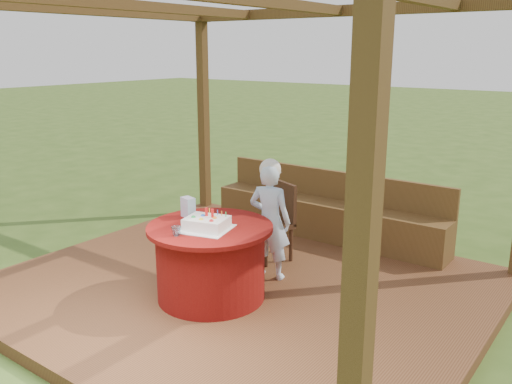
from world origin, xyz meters
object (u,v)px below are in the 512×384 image
(table, at_px, (211,261))
(birthday_cake, at_px, (207,223))
(gift_bag, at_px, (188,207))
(bench, at_px, (327,216))
(elderly_woman, at_px, (270,218))
(drinking_glass, at_px, (176,231))
(chair, at_px, (276,218))

(table, relative_size, birthday_cake, 2.30)
(gift_bag, bearing_deg, birthday_cake, -8.78)
(bench, xyz_separation_m, elderly_woman, (0.13, -1.42, 0.36))
(birthday_cake, xyz_separation_m, drinking_glass, (-0.10, -0.28, -0.02))
(bench, relative_size, table, 2.62)
(elderly_woman, height_order, birthday_cake, elderly_woman)
(gift_bag, bearing_deg, chair, 91.48)
(table, distance_m, chair, 1.17)
(chair, bearing_deg, drinking_glass, -89.38)
(chair, height_order, drinking_glass, chair)
(elderly_woman, xyz_separation_m, birthday_cake, (-0.12, -0.80, 0.13))
(bench, xyz_separation_m, gift_bag, (-0.37, -2.05, 0.53))
(table, height_order, chair, chair)
(bench, bearing_deg, chair, -96.18)
(chair, relative_size, birthday_cake, 1.71)
(table, xyz_separation_m, drinking_glass, (-0.05, -0.37, 0.38))
(table, bearing_deg, gift_bag, 167.39)
(drinking_glass, bearing_deg, bench, 88.01)
(chair, relative_size, gift_bag, 4.44)
(table, height_order, elderly_woman, elderly_woman)
(birthday_cake, height_order, drinking_glass, birthday_cake)
(table, distance_m, elderly_woman, 0.77)
(table, xyz_separation_m, elderly_woman, (0.17, 0.71, 0.26))
(chair, xyz_separation_m, elderly_woman, (0.23, -0.46, 0.16))
(chair, bearing_deg, gift_bag, -103.76)
(table, bearing_deg, chair, 93.32)
(gift_bag, distance_m, drinking_glass, 0.53)
(bench, relative_size, drinking_glass, 34.69)
(bench, height_order, gift_bag, gift_bag)
(gift_bag, bearing_deg, table, 2.64)
(bench, xyz_separation_m, drinking_glass, (-0.09, -2.49, 0.47))
(chair, bearing_deg, birthday_cake, -84.88)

